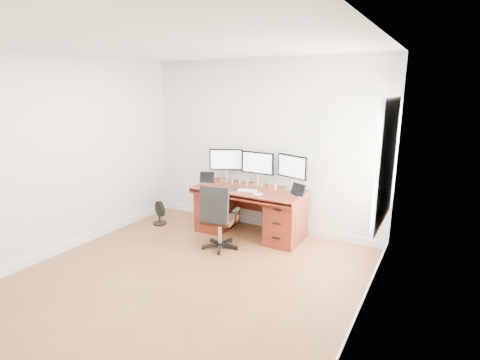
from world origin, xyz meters
The scene contains 21 objects.
ground centered at (0.00, 0.00, 0.00)m, with size 4.50×4.50×0.00m, color brown.
back_wall centered at (0.00, 2.25, 1.35)m, with size 4.00×0.10×2.70m, color silver.
right_wall centered at (2.00, 0.11, 1.35)m, with size 0.10×4.50×2.70m.
desk centered at (0.00, 1.83, 0.40)m, with size 1.70×0.80×0.75m.
office_chair centered at (-0.13, 1.11, 0.31)m, with size 0.58×0.58×0.95m.
floor_fan centered at (-1.55, 1.47, 0.19)m, with size 0.27×0.23×0.40m.
monitor_left centered at (-0.58, 2.07, 1.09)m, with size 0.52×0.26×0.53m.
monitor_center centered at (0.00, 2.07, 1.09)m, with size 0.55×0.14×0.53m.
monitor_right centered at (0.58, 2.07, 1.09)m, with size 0.53×0.22×0.53m.
tablet_left centered at (-0.76, 1.75, 0.84)m, with size 0.25×0.14×0.19m.
tablet_right centered at (0.80, 1.75, 0.84)m, with size 0.25×0.16×0.19m.
keyboard centered at (0.04, 1.66, 0.76)m, with size 0.28×0.12×0.01m, color white.
trackpad centered at (0.25, 1.58, 0.76)m, with size 0.13×0.13×0.01m, color silver.
drawing_tablet centered at (-0.26, 1.61, 0.76)m, with size 0.21×0.13×0.01m, color black.
phone centered at (0.03, 1.75, 0.76)m, with size 0.12×0.06×0.01m, color black.
figurine_pink centered at (-0.39, 1.95, 0.79)m, with size 0.03×0.03×0.08m.
figurine_blue centered at (-0.26, 1.95, 0.79)m, with size 0.03×0.03×0.08m.
figurine_purple centered at (-0.11, 1.95, 0.79)m, with size 0.03×0.03×0.08m.
figurine_orange centered at (0.14, 1.95, 0.79)m, with size 0.03×0.03×0.08m.
figurine_brown centered at (0.26, 1.95, 0.79)m, with size 0.03×0.03×0.08m.
figurine_yellow centered at (0.36, 1.95, 0.79)m, with size 0.03×0.03×0.08m.
Camera 1 is at (2.57, -3.10, 2.25)m, focal length 28.00 mm.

